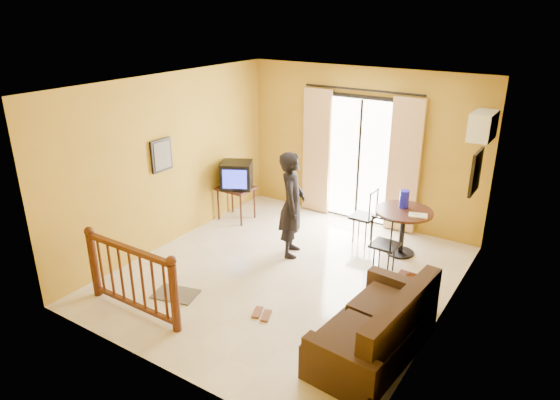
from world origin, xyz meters
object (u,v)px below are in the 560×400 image
Objects in this scene: standing_person at (292,205)px; television at (237,175)px; dining_table at (403,220)px; sofa at (377,332)px; coffee_table at (406,297)px.

television is at bearing 43.97° from standing_person.
dining_table is 1.78m from standing_person.
dining_table is 0.48× the size of sofa.
dining_table is 1.77m from coffee_table.
sofa reaches higher than coffee_table.
coffee_table is 2.32m from standing_person.
standing_person is at bearing 147.83° from sofa.
coffee_table is at bearing -131.02° from standing_person.
dining_table is 0.53× the size of standing_person.
coffee_table is (0.66, -1.61, -0.34)m from dining_table.
sofa is at bearing -59.87° from television.
standing_person is (-1.48, -0.96, 0.25)m from dining_table.
dining_table reaches higher than coffee_table.
coffee_table is 0.51× the size of standing_person.
standing_person is (-2.14, 0.65, 0.59)m from coffee_table.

